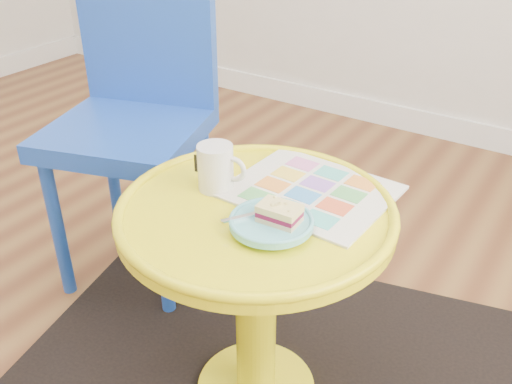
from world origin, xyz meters
The scene contains 9 objects.
floor centered at (0.00, 0.00, 0.00)m, with size 4.00×4.00×0.00m, color brown.
room_walls centered at (-0.99, 0.99, 0.06)m, with size 4.00×4.00×4.00m.
side_table centered at (0.75, 0.17, 0.40)m, with size 0.59×0.59×0.56m.
chair centered at (0.12, 0.47, 0.56)m, with size 0.54×0.54×0.98m.
newspaper centered at (0.81, 0.30, 0.56)m, with size 0.34×0.29×0.01m, color silver.
mug centered at (0.63, 0.20, 0.62)m, with size 0.11×0.08×0.10m.
plate centered at (0.82, 0.12, 0.58)m, with size 0.17×0.17×0.02m.
cake_slice centered at (0.83, 0.13, 0.60)m, with size 0.08×0.06×0.04m.
fork centered at (0.79, 0.12, 0.59)m, with size 0.09×0.13×0.00m.
Camera 1 is at (1.31, -0.68, 1.20)m, focal length 40.00 mm.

